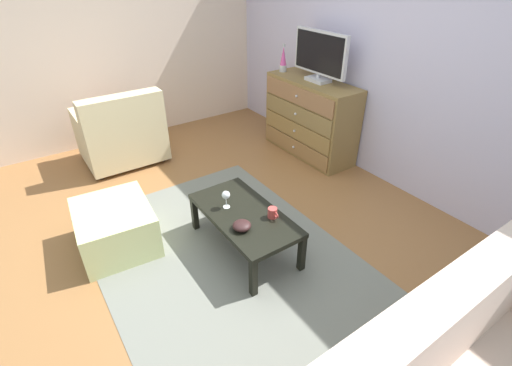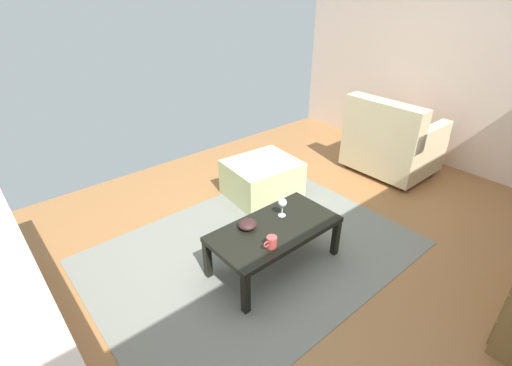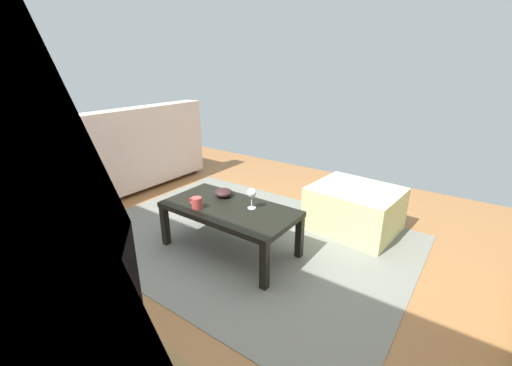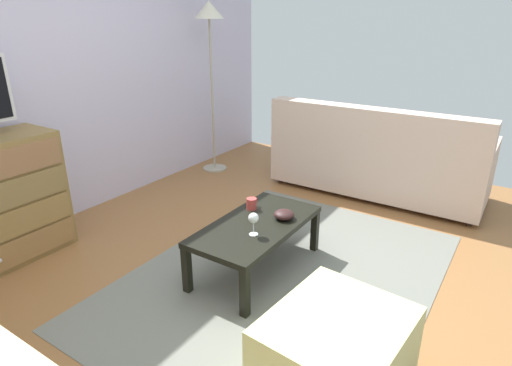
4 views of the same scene
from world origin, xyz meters
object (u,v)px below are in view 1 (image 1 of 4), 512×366
at_px(dresser, 310,118).
at_px(bowl_decorative, 242,226).
at_px(lava_lamp, 283,60).
at_px(tv, 320,55).
at_px(ottoman, 116,227).
at_px(armchair, 122,134).
at_px(wine_glass, 226,196).
at_px(coffee_table, 244,217).
at_px(mug, 273,213).

xyz_separation_m(dresser, bowl_decorative, (1.24, -1.79, -0.06)).
bearing_deg(lava_lamp, bowl_decorative, -44.88).
height_order(tv, ottoman, tv).
height_order(bowl_decorative, armchair, armchair).
distance_m(tv, wine_glass, 2.10).
relative_size(bowl_decorative, armchair, 0.16).
distance_m(bowl_decorative, armchair, 2.34).
bearing_deg(tv, wine_glass, -63.73).
distance_m(dresser, armchair, 2.28).
bearing_deg(bowl_decorative, lava_lamp, 135.12).
bearing_deg(wine_glass, coffee_table, 27.35).
xyz_separation_m(lava_lamp, wine_glass, (1.44, -1.70, -0.59)).
bearing_deg(armchair, wine_glass, 7.50).
xyz_separation_m(lava_lamp, coffee_table, (1.59, -1.62, -0.75)).
bearing_deg(wine_glass, lava_lamp, 130.26).
relative_size(tv, bowl_decorative, 5.43).
xyz_separation_m(wine_glass, ottoman, (-0.50, -0.81, -0.29)).
relative_size(tv, ottoman, 1.12).
height_order(coffee_table, armchair, armchair).
relative_size(tv, lava_lamp, 2.38).
bearing_deg(tv, dresser, -154.43).
distance_m(lava_lamp, bowl_decorative, 2.57).
height_order(dresser, mug, dresser).
relative_size(coffee_table, mug, 8.90).
relative_size(armchair, ottoman, 1.29).
xyz_separation_m(mug, bowl_decorative, (-0.01, -0.29, -0.01)).
relative_size(lava_lamp, armchair, 0.37).
xyz_separation_m(bowl_decorative, ottoman, (-0.82, -0.76, -0.21)).
bearing_deg(dresser, coffee_table, -57.23).
height_order(dresser, armchair, dresser).
xyz_separation_m(coffee_table, bowl_decorative, (0.17, -0.13, 0.08)).
height_order(tv, wine_glass, tv).
xyz_separation_m(mug, ottoman, (-0.83, -1.05, -0.22)).
distance_m(tv, lava_lamp, 0.59).
relative_size(dresser, lava_lamp, 3.74).
height_order(dresser, bowl_decorative, dresser).
relative_size(lava_lamp, wine_glass, 2.10).
distance_m(dresser, wine_glass, 1.97).
bearing_deg(lava_lamp, mug, -39.59).
bearing_deg(tv, bowl_decorative, -56.79).
xyz_separation_m(dresser, ottoman, (0.42, -2.56, -0.27)).
distance_m(wine_glass, mug, 0.41).
xyz_separation_m(dresser, armchair, (-1.09, -2.01, -0.10)).
bearing_deg(wine_glass, mug, 35.43).
distance_m(wine_glass, armchair, 2.03).
bearing_deg(bowl_decorative, ottoman, -136.97).
height_order(dresser, ottoman, dresser).
xyz_separation_m(dresser, wine_glass, (0.92, -1.74, 0.02)).
distance_m(coffee_table, armchair, 2.19).
bearing_deg(coffee_table, ottoman, -126.16).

